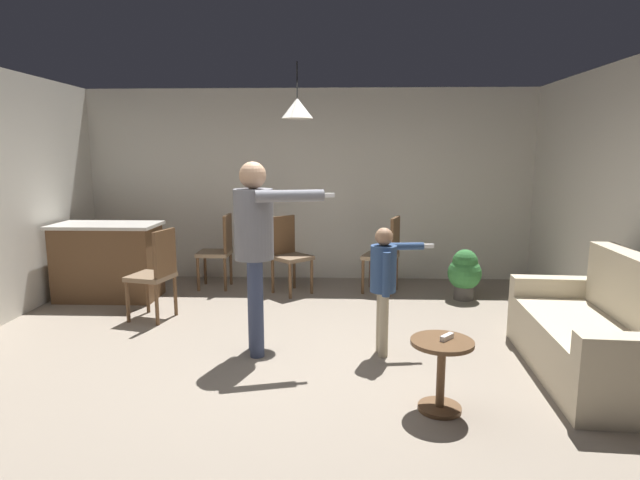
# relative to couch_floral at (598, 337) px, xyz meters

# --- Properties ---
(ground) EXTENTS (7.68, 7.68, 0.00)m
(ground) POSITION_rel_couch_floral_xyz_m (-2.53, 0.12, -0.33)
(ground) COLOR gray
(wall_back) EXTENTS (6.40, 0.10, 2.70)m
(wall_back) POSITION_rel_couch_floral_xyz_m (-2.53, 3.32, 1.02)
(wall_back) COLOR silver
(wall_back) RESTS_ON ground
(couch_floral) EXTENTS (0.97, 1.85, 1.00)m
(couch_floral) POSITION_rel_couch_floral_xyz_m (0.00, 0.00, 0.00)
(couch_floral) COLOR beige
(couch_floral) RESTS_ON ground
(kitchen_counter) EXTENTS (1.26, 0.66, 0.95)m
(kitchen_counter) POSITION_rel_couch_floral_xyz_m (-4.98, 2.10, 0.15)
(kitchen_counter) COLOR brown
(kitchen_counter) RESTS_ON ground
(side_table_by_couch) EXTENTS (0.44, 0.44, 0.52)m
(side_table_by_couch) POSITION_rel_couch_floral_xyz_m (-1.39, -0.63, -0.00)
(side_table_by_couch) COLOR brown
(side_table_by_couch) RESTS_ON ground
(person_adult) EXTENTS (0.89, 0.49, 1.74)m
(person_adult) POSITION_rel_couch_floral_xyz_m (-2.85, 0.39, 0.75)
(person_adult) COLOR #384260
(person_adult) RESTS_ON ground
(person_child) EXTENTS (0.59, 0.38, 1.16)m
(person_child) POSITION_rel_couch_floral_xyz_m (-1.70, 0.40, 0.39)
(person_child) COLOR tan
(person_child) RESTS_ON ground
(dining_chair_by_counter) EXTENTS (0.59, 0.59, 1.00)m
(dining_chair_by_counter) POSITION_rel_couch_floral_xyz_m (-2.76, 2.47, 0.21)
(dining_chair_by_counter) COLOR brown
(dining_chair_by_counter) RESTS_ON ground
(dining_chair_near_wall) EXTENTS (0.42, 0.42, 1.00)m
(dining_chair_near_wall) POSITION_rel_couch_floral_xyz_m (-3.71, 2.67, 0.21)
(dining_chair_near_wall) COLOR brown
(dining_chair_near_wall) RESTS_ON ground
(dining_chair_centre_back) EXTENTS (0.51, 0.51, 1.00)m
(dining_chair_centre_back) POSITION_rel_couch_floral_xyz_m (-4.09, 1.30, 0.21)
(dining_chair_centre_back) COLOR brown
(dining_chair_centre_back) RESTS_ON ground
(dining_chair_spare) EXTENTS (0.53, 0.53, 1.00)m
(dining_chair_spare) POSITION_rel_couch_floral_xyz_m (-1.50, 2.51, 0.21)
(dining_chair_spare) COLOR brown
(dining_chair_spare) RESTS_ON ground
(potted_plant_corner) EXTENTS (0.41, 0.41, 0.63)m
(potted_plant_corner) POSITION_rel_couch_floral_xyz_m (-0.54, 2.21, 0.02)
(potted_plant_corner) COLOR #4C4742
(potted_plant_corner) RESTS_ON ground
(spare_remote_on_table) EXTENTS (0.11, 0.12, 0.04)m
(spare_remote_on_table) POSITION_rel_couch_floral_xyz_m (-1.35, -0.61, 0.21)
(spare_remote_on_table) COLOR white
(spare_remote_on_table) RESTS_ON side_table_by_couch
(ceiling_light_pendant) EXTENTS (0.32, 0.32, 0.55)m
(ceiling_light_pendant) POSITION_rel_couch_floral_xyz_m (-2.54, 1.20, 1.92)
(ceiling_light_pendant) COLOR silver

